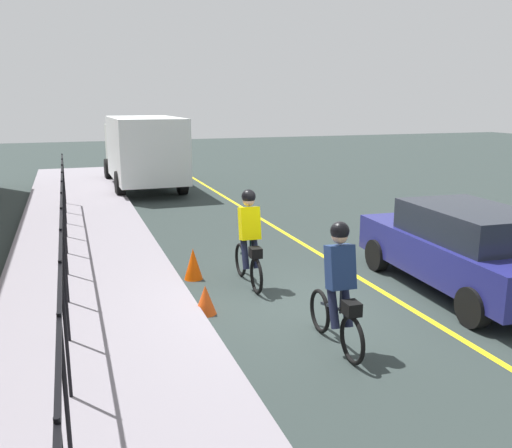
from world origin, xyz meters
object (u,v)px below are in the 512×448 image
at_px(cyclist_lead, 249,239).
at_px(traffic_cone_near, 193,264).
at_px(cyclist_follow, 339,287).
at_px(patrol_sedan, 463,247).
at_px(box_truck_background, 143,149).
at_px(traffic_cone_far, 205,300).

relative_size(cyclist_lead, traffic_cone_near, 2.97).
relative_size(cyclist_follow, traffic_cone_near, 2.97).
distance_m(cyclist_lead, patrol_sedan, 3.86).
relative_size(patrol_sedan, box_truck_background, 0.66).
bearing_deg(cyclist_follow, patrol_sedan, -64.83).
height_order(patrol_sedan, box_truck_background, box_truck_background).
distance_m(patrol_sedan, traffic_cone_far, 4.71).
height_order(patrol_sedan, traffic_cone_near, patrol_sedan).
height_order(patrol_sedan, traffic_cone_far, patrol_sedan).
height_order(cyclist_follow, patrol_sedan, cyclist_follow).
bearing_deg(box_truck_background, traffic_cone_near, 176.02).
bearing_deg(box_truck_background, patrol_sedan, -165.38).
relative_size(cyclist_lead, traffic_cone_far, 3.76).
distance_m(traffic_cone_near, traffic_cone_far, 1.81).
bearing_deg(traffic_cone_near, cyclist_follow, -161.41).
bearing_deg(traffic_cone_near, patrol_sedan, -116.86).
xyz_separation_m(patrol_sedan, traffic_cone_near, (2.25, 4.45, -0.52)).
height_order(cyclist_lead, traffic_cone_near, cyclist_lead).
relative_size(box_truck_background, traffic_cone_near, 10.96).
bearing_deg(box_truck_background, cyclist_lead, -179.56).
bearing_deg(traffic_cone_far, box_truck_background, -3.56).
distance_m(cyclist_follow, box_truck_background, 15.21).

